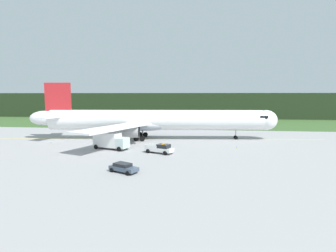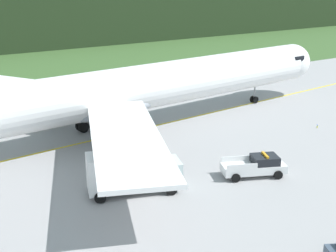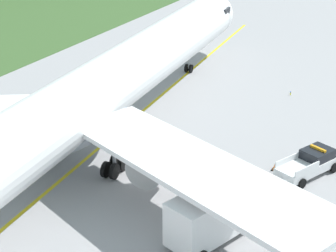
% 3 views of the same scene
% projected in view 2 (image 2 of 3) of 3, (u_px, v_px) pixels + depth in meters
% --- Properties ---
extents(ground, '(320.00, 320.00, 0.00)m').
position_uv_depth(ground, '(138.00, 155.00, 44.89)').
color(ground, '#969597').
extents(grass_verge, '(320.00, 44.21, 0.04)m').
position_uv_depth(grass_verge, '(8.00, 71.00, 82.98)').
color(grass_verge, '#39592B').
rests_on(grass_verge, ground).
extents(taxiway_centerline_main, '(81.72, 7.62, 0.01)m').
position_uv_depth(taxiway_centerline_main, '(131.00, 131.00, 51.54)').
color(taxiway_centerline_main, yellow).
rests_on(taxiway_centerline_main, ground).
extents(airliner, '(60.32, 42.11, 13.67)m').
position_uv_depth(airliner, '(124.00, 92.00, 49.67)').
color(airliner, white).
rests_on(airliner, ground).
extents(ops_pickup_truck, '(5.72, 3.86, 1.94)m').
position_uv_depth(ops_pickup_truck, '(256.00, 166.00, 40.08)').
color(ops_pickup_truck, white).
rests_on(ops_pickup_truck, ground).
extents(catering_truck, '(7.66, 4.58, 3.46)m').
position_uv_depth(catering_truck, '(131.00, 172.00, 36.77)').
color(catering_truck, silver).
rests_on(catering_truck, ground).
extents(apron_cone, '(0.49, 0.49, 0.62)m').
position_uv_depth(apron_cone, '(232.00, 165.00, 41.89)').
color(apron_cone, black).
rests_on(apron_cone, ground).
extents(taxiway_edge_light_east, '(0.12, 0.12, 0.39)m').
position_uv_depth(taxiway_edge_light_east, '(317.00, 126.00, 52.59)').
color(taxiway_edge_light_east, yellow).
rests_on(taxiway_edge_light_east, ground).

